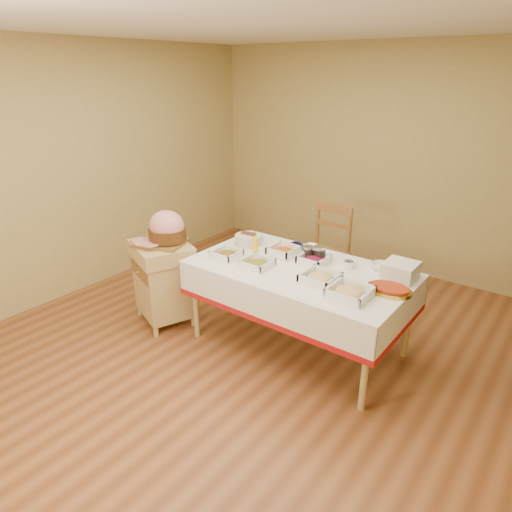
{
  "coord_description": "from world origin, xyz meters",
  "views": [
    {
      "loc": [
        2.11,
        -2.69,
        2.29
      ],
      "look_at": [
        -0.08,
        0.2,
        0.8
      ],
      "focal_mm": 32.0,
      "sensor_mm": 36.0,
      "label": 1
    }
  ],
  "objects_px": {
    "dining_table": "(299,285)",
    "bread_basket": "(248,239)",
    "butcher_cart": "(163,278)",
    "ham_on_board": "(166,230)",
    "mustard_bottle": "(255,245)",
    "preserve_jar_left": "(308,253)",
    "plate_stack": "(400,271)",
    "brass_platter": "(389,289)",
    "dining_chair": "(324,252)",
    "preserve_jar_right": "(320,254)"
  },
  "relations": [
    {
      "from": "preserve_jar_left",
      "to": "bread_basket",
      "type": "relative_size",
      "value": 0.46
    },
    {
      "from": "dining_table",
      "to": "plate_stack",
      "type": "bearing_deg",
      "value": 21.92
    },
    {
      "from": "brass_platter",
      "to": "bread_basket",
      "type": "bearing_deg",
      "value": 173.98
    },
    {
      "from": "preserve_jar_left",
      "to": "bread_basket",
      "type": "distance_m",
      "value": 0.64
    },
    {
      "from": "dining_table",
      "to": "bread_basket",
      "type": "relative_size",
      "value": 7.12
    },
    {
      "from": "dining_table",
      "to": "preserve_jar_left",
      "type": "xyz_separation_m",
      "value": [
        -0.04,
        0.2,
        0.21
      ]
    },
    {
      "from": "plate_stack",
      "to": "brass_platter",
      "type": "relative_size",
      "value": 0.72
    },
    {
      "from": "preserve_jar_right",
      "to": "brass_platter",
      "type": "xyz_separation_m",
      "value": [
        0.71,
        -0.21,
        -0.04
      ]
    },
    {
      "from": "bread_basket",
      "to": "plate_stack",
      "type": "distance_m",
      "value": 1.43
    },
    {
      "from": "dining_table",
      "to": "preserve_jar_left",
      "type": "bearing_deg",
      "value": 102.17
    },
    {
      "from": "preserve_jar_right",
      "to": "brass_platter",
      "type": "height_order",
      "value": "preserve_jar_right"
    },
    {
      "from": "butcher_cart",
      "to": "preserve_jar_left",
      "type": "distance_m",
      "value": 1.41
    },
    {
      "from": "brass_platter",
      "to": "dining_chair",
      "type": "bearing_deg",
      "value": 138.46
    },
    {
      "from": "dining_table",
      "to": "bread_basket",
      "type": "bearing_deg",
      "value": 165.62
    },
    {
      "from": "butcher_cart",
      "to": "ham_on_board",
      "type": "xyz_separation_m",
      "value": [
        0.05,
        0.04,
        0.48
      ]
    },
    {
      "from": "mustard_bottle",
      "to": "plate_stack",
      "type": "height_order",
      "value": "mustard_bottle"
    },
    {
      "from": "dining_table",
      "to": "plate_stack",
      "type": "height_order",
      "value": "plate_stack"
    },
    {
      "from": "dining_chair",
      "to": "ham_on_board",
      "type": "height_order",
      "value": "ham_on_board"
    },
    {
      "from": "bread_basket",
      "to": "preserve_jar_left",
      "type": "bearing_deg",
      "value": 2.51
    },
    {
      "from": "preserve_jar_left",
      "to": "brass_platter",
      "type": "height_order",
      "value": "preserve_jar_left"
    },
    {
      "from": "ham_on_board",
      "to": "preserve_jar_right",
      "type": "relative_size",
      "value": 3.56
    },
    {
      "from": "butcher_cart",
      "to": "plate_stack",
      "type": "xyz_separation_m",
      "value": [
        2.01,
        0.69,
        0.37
      ]
    },
    {
      "from": "dining_table",
      "to": "bread_basket",
      "type": "distance_m",
      "value": 0.73
    },
    {
      "from": "dining_table",
      "to": "ham_on_board",
      "type": "relative_size",
      "value": 3.81
    },
    {
      "from": "plate_stack",
      "to": "ham_on_board",
      "type": "bearing_deg",
      "value": -161.53
    },
    {
      "from": "bread_basket",
      "to": "plate_stack",
      "type": "bearing_deg",
      "value": 4.98
    },
    {
      "from": "ham_on_board",
      "to": "preserve_jar_left",
      "type": "bearing_deg",
      "value": 25.42
    },
    {
      "from": "dining_chair",
      "to": "preserve_jar_left",
      "type": "height_order",
      "value": "dining_chair"
    },
    {
      "from": "dining_chair",
      "to": "bread_basket",
      "type": "xyz_separation_m",
      "value": [
        -0.39,
        -0.78,
        0.29
      ]
    },
    {
      "from": "plate_stack",
      "to": "dining_table",
      "type": "bearing_deg",
      "value": -158.08
    },
    {
      "from": "ham_on_board",
      "to": "plate_stack",
      "type": "distance_m",
      "value": 2.07
    },
    {
      "from": "dining_table",
      "to": "mustard_bottle",
      "type": "relative_size",
      "value": 10.66
    },
    {
      "from": "dining_table",
      "to": "brass_platter",
      "type": "height_order",
      "value": "brass_platter"
    },
    {
      "from": "mustard_bottle",
      "to": "dining_table",
      "type": "bearing_deg",
      "value": -4.37
    },
    {
      "from": "butcher_cart",
      "to": "plate_stack",
      "type": "height_order",
      "value": "plate_stack"
    },
    {
      "from": "preserve_jar_left",
      "to": "preserve_jar_right",
      "type": "height_order",
      "value": "preserve_jar_right"
    },
    {
      "from": "mustard_bottle",
      "to": "preserve_jar_left",
      "type": "bearing_deg",
      "value": 19.91
    },
    {
      "from": "bread_basket",
      "to": "dining_chair",
      "type": "bearing_deg",
      "value": 63.59
    },
    {
      "from": "preserve_jar_left",
      "to": "bread_basket",
      "type": "bearing_deg",
      "value": -177.49
    },
    {
      "from": "preserve_jar_left",
      "to": "dining_table",
      "type": "bearing_deg",
      "value": -77.83
    },
    {
      "from": "butcher_cart",
      "to": "bread_basket",
      "type": "height_order",
      "value": "bread_basket"
    },
    {
      "from": "preserve_jar_left",
      "to": "bread_basket",
      "type": "xyz_separation_m",
      "value": [
        -0.64,
        -0.03,
        -0.0
      ]
    },
    {
      "from": "butcher_cart",
      "to": "brass_platter",
      "type": "bearing_deg",
      "value": 11.56
    },
    {
      "from": "preserve_jar_right",
      "to": "brass_platter",
      "type": "distance_m",
      "value": 0.74
    },
    {
      "from": "bread_basket",
      "to": "brass_platter",
      "type": "height_order",
      "value": "bread_basket"
    },
    {
      "from": "butcher_cart",
      "to": "plate_stack",
      "type": "bearing_deg",
      "value": 19.02
    },
    {
      "from": "dining_chair",
      "to": "preserve_jar_right",
      "type": "relative_size",
      "value": 7.52
    },
    {
      "from": "dining_table",
      "to": "dining_chair",
      "type": "xyz_separation_m",
      "value": [
        -0.29,
        0.96,
        -0.08
      ]
    },
    {
      "from": "dining_table",
      "to": "bread_basket",
      "type": "xyz_separation_m",
      "value": [
        -0.68,
        0.17,
        0.21
      ]
    },
    {
      "from": "butcher_cart",
      "to": "dining_chair",
      "type": "bearing_deg",
      "value": 54.17
    }
  ]
}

